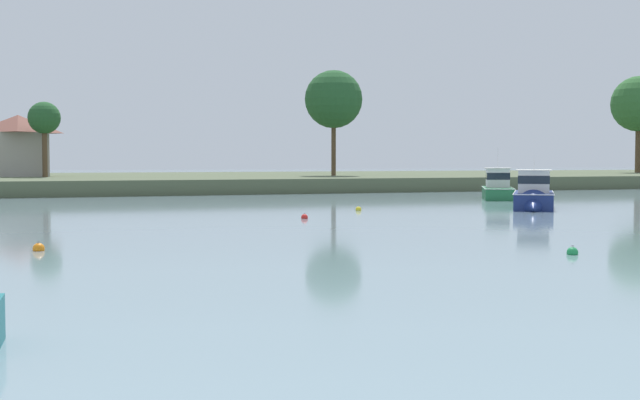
% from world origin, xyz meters
% --- Properties ---
extents(far_shore_bank, '(250.23, 50.06, 1.66)m').
position_xyz_m(far_shore_bank, '(0.00, 101.20, 0.83)').
color(far_shore_bank, '#4C563D').
rests_on(far_shore_bank, ground).
extents(cruiser_navy, '(7.62, 9.47, 5.09)m').
position_xyz_m(cruiser_navy, '(21.19, 44.15, 0.71)').
color(cruiser_navy, navy).
rests_on(cruiser_navy, ground).
extents(cruiser_green, '(6.77, 9.71, 5.95)m').
position_xyz_m(cruiser_green, '(27.47, 59.93, 0.71)').
color(cruiser_green, '#236B3D').
rests_on(cruiser_green, ground).
extents(mooring_buoy_yellow, '(0.45, 0.45, 0.50)m').
position_xyz_m(mooring_buoy_yellow, '(7.73, 46.97, 0.08)').
color(mooring_buoy_yellow, yellow).
rests_on(mooring_buoy_yellow, ground).
extents(mooring_buoy_green, '(0.47, 0.47, 0.52)m').
position_xyz_m(mooring_buoy_green, '(5.32, 17.33, 0.08)').
color(mooring_buoy_green, '#1E8C47').
rests_on(mooring_buoy_green, ground).
extents(mooring_buoy_red, '(0.45, 0.45, 0.50)m').
position_xyz_m(mooring_buoy_red, '(1.26, 40.21, 0.08)').
color(mooring_buoy_red, red).
rests_on(mooring_buoy_red, ground).
extents(mooring_buoy_orange, '(0.50, 0.50, 0.55)m').
position_xyz_m(mooring_buoy_orange, '(-15.25, 25.90, 0.09)').
color(mooring_buoy_orange, orange).
rests_on(mooring_buoy_orange, ground).
extents(shore_tree_inland_c, '(3.88, 3.88, 9.14)m').
position_xyz_m(shore_tree_inland_c, '(-14.05, 95.25, 8.69)').
color(shore_tree_inland_c, brown).
rests_on(shore_tree_inland_c, far_shore_bank).
extents(shore_tree_right, '(7.64, 7.64, 13.90)m').
position_xyz_m(shore_tree_right, '(22.23, 92.34, 11.69)').
color(shore_tree_right, brown).
rests_on(shore_tree_right, far_shore_bank).
extents(shore_tree_left, '(8.87, 8.87, 15.43)m').
position_xyz_m(shore_tree_left, '(76.29, 98.17, 12.57)').
color(shore_tree_left, brown).
rests_on(shore_tree_left, far_shore_bank).
extents(cottage_eastern, '(7.92, 9.93, 7.79)m').
position_xyz_m(cottage_eastern, '(-17.13, 101.45, 5.68)').
color(cottage_eastern, '#9E998E').
rests_on(cottage_eastern, far_shore_bank).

